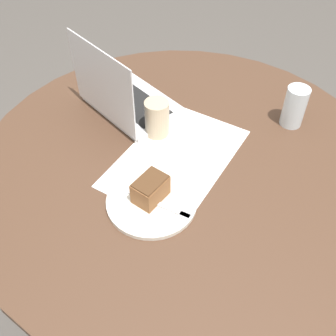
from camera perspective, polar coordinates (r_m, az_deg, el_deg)
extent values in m
plane|color=#4C4742|center=(1.69, 1.43, -16.22)|extent=(12.00, 12.00, 0.00)
cylinder|color=#4C3323|center=(1.69, 1.43, -16.06)|extent=(0.45, 0.45, 0.02)
cylinder|color=#4C3323|center=(1.39, 1.70, -9.32)|extent=(0.11, 0.11, 0.68)
cylinder|color=#4C3323|center=(1.11, 2.09, 1.08)|extent=(1.16, 1.16, 0.03)
cube|color=white|center=(1.10, 1.20, 1.52)|extent=(0.42, 0.27, 0.00)
cylinder|color=silver|center=(0.99, -2.36, -4.80)|extent=(0.23, 0.23, 0.01)
cube|color=brown|center=(0.96, -2.56, -3.15)|extent=(0.09, 0.07, 0.06)
cube|color=#4D311C|center=(0.94, -2.62, -1.88)|extent=(0.09, 0.07, 0.00)
cube|color=silver|center=(0.97, -1.37, -5.25)|extent=(0.02, 0.17, 0.00)
cube|color=silver|center=(0.95, 2.52, -6.87)|extent=(0.03, 0.03, 0.00)
cylinder|color=#C6AD89|center=(1.14, -1.61, 7.18)|extent=(0.07, 0.07, 0.11)
cylinder|color=silver|center=(1.23, 17.89, 8.48)|extent=(0.07, 0.07, 0.13)
cube|color=silver|center=(1.27, -4.92, 9.14)|extent=(0.28, 0.34, 0.02)
cube|color=black|center=(1.27, -4.95, 9.49)|extent=(0.18, 0.26, 0.00)
cube|color=silver|center=(1.15, -9.55, 11.85)|extent=(0.09, 0.28, 0.23)
cube|color=black|center=(1.15, -9.39, 11.93)|extent=(0.09, 0.26, 0.21)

